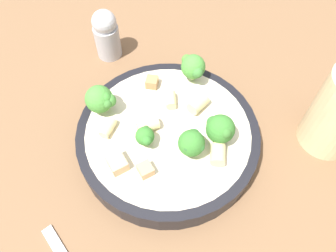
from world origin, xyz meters
name	(u,v)px	position (x,y,z in m)	size (l,w,h in m)	color
ground_plane	(168,143)	(0.00, 0.00, 0.00)	(2.00, 2.00, 0.00)	brown
pasta_bowl	(168,136)	(0.00, 0.00, 0.02)	(0.23, 0.23, 0.03)	black
broccoli_floret_0	(192,143)	(0.03, -0.03, 0.06)	(0.03, 0.03, 0.04)	#93B766
broccoli_floret_1	(101,99)	(-0.09, 0.02, 0.06)	(0.04, 0.04, 0.04)	#84AD60
broccoli_floret_2	(193,67)	(0.03, 0.09, 0.06)	(0.03, 0.04, 0.04)	#9EC175
broccoli_floret_3	(145,137)	(-0.03, -0.02, 0.05)	(0.02, 0.03, 0.03)	#9EC175
broccoli_floret_4	(220,128)	(0.06, -0.01, 0.06)	(0.04, 0.04, 0.04)	#84AD60
rigatoni_0	(108,128)	(-0.07, -0.01, 0.04)	(0.01, 0.01, 0.03)	beige
rigatoni_1	(198,104)	(0.04, 0.04, 0.04)	(0.02, 0.02, 0.03)	beige
rigatoni_2	(148,124)	(-0.03, 0.00, 0.04)	(0.02, 0.02, 0.03)	beige
rigatoni_3	(170,100)	(0.00, 0.04, 0.04)	(0.01, 0.01, 0.02)	beige
rigatoni_4	(218,154)	(0.06, -0.03, 0.04)	(0.02, 0.02, 0.02)	beige
chicken_chunk_0	(117,163)	(-0.05, -0.05, 0.04)	(0.02, 0.02, 0.02)	tan
chicken_chunk_1	(152,82)	(-0.03, 0.07, 0.04)	(0.02, 0.02, 0.01)	#A87A4C
chicken_chunk_2	(146,170)	(-0.02, -0.06, 0.04)	(0.02, 0.02, 0.01)	tan
pepper_shaker	(106,34)	(-0.11, 0.16, 0.04)	(0.04, 0.04, 0.08)	#B2B2B7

